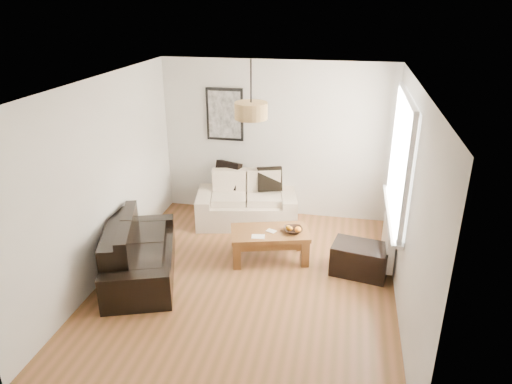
% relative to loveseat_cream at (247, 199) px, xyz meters
% --- Properties ---
extents(floor, '(4.50, 4.50, 0.00)m').
position_rel_loveseat_cream_xyz_m(floor, '(0.40, -1.78, -0.40)').
color(floor, brown).
rests_on(floor, ground).
extents(ceiling, '(3.80, 4.50, 0.00)m').
position_rel_loveseat_cream_xyz_m(ceiling, '(0.40, -1.78, 2.20)').
color(ceiling, white).
rests_on(ceiling, floor).
extents(wall_back, '(3.80, 0.04, 2.60)m').
position_rel_loveseat_cream_xyz_m(wall_back, '(0.40, 0.47, 0.90)').
color(wall_back, silver).
rests_on(wall_back, floor).
extents(wall_front, '(3.80, 0.04, 2.60)m').
position_rel_loveseat_cream_xyz_m(wall_front, '(0.40, -4.03, 0.90)').
color(wall_front, silver).
rests_on(wall_front, floor).
extents(wall_left, '(0.04, 4.50, 2.60)m').
position_rel_loveseat_cream_xyz_m(wall_left, '(-1.50, -1.78, 0.90)').
color(wall_left, silver).
rests_on(wall_left, floor).
extents(wall_right, '(0.04, 4.50, 2.60)m').
position_rel_loveseat_cream_xyz_m(wall_right, '(2.30, -1.78, 0.90)').
color(wall_right, silver).
rests_on(wall_right, floor).
extents(window_bay, '(0.14, 1.90, 1.60)m').
position_rel_loveseat_cream_xyz_m(window_bay, '(2.26, -0.98, 1.20)').
color(window_bay, white).
rests_on(window_bay, wall_right).
extents(radiator, '(0.10, 0.90, 0.52)m').
position_rel_loveseat_cream_xyz_m(radiator, '(2.22, -0.98, -0.02)').
color(radiator, white).
rests_on(radiator, wall_right).
extents(poster, '(0.62, 0.04, 0.87)m').
position_rel_loveseat_cream_xyz_m(poster, '(-0.45, 0.44, 1.30)').
color(poster, black).
rests_on(poster, wall_back).
extents(pendant_shade, '(0.40, 0.40, 0.20)m').
position_rel_loveseat_cream_xyz_m(pendant_shade, '(0.40, -1.48, 1.83)').
color(pendant_shade, tan).
rests_on(pendant_shade, ceiling).
extents(loveseat_cream, '(1.76, 1.19, 0.80)m').
position_rel_loveseat_cream_xyz_m(loveseat_cream, '(0.00, 0.00, 0.00)').
color(loveseat_cream, beige).
rests_on(loveseat_cream, floor).
extents(sofa_leather, '(1.36, 1.91, 0.75)m').
position_rel_loveseat_cream_xyz_m(sofa_leather, '(-1.03, -1.88, -0.03)').
color(sofa_leather, black).
rests_on(sofa_leather, floor).
extents(coffee_table, '(1.21, 0.86, 0.44)m').
position_rel_loveseat_cream_xyz_m(coffee_table, '(0.58, -1.12, -0.18)').
color(coffee_table, brown).
rests_on(coffee_table, floor).
extents(ottoman, '(0.81, 0.60, 0.42)m').
position_rel_loveseat_cream_xyz_m(ottoman, '(1.85, -1.25, -0.19)').
color(ottoman, black).
rests_on(ottoman, floor).
extents(cushion_left, '(0.46, 0.28, 0.44)m').
position_rel_loveseat_cream_xyz_m(cushion_left, '(-0.36, 0.20, 0.33)').
color(cushion_left, black).
rests_on(cushion_left, loveseat_cream).
extents(cushion_right, '(0.42, 0.25, 0.40)m').
position_rel_loveseat_cream_xyz_m(cushion_right, '(0.35, 0.20, 0.31)').
color(cushion_right, black).
rests_on(cushion_right, loveseat_cream).
extents(fruit_bowl, '(0.33, 0.33, 0.07)m').
position_rel_loveseat_cream_xyz_m(fruit_bowl, '(0.91, -1.09, 0.07)').
color(fruit_bowl, black).
rests_on(fruit_bowl, coffee_table).
extents(orange_a, '(0.07, 0.07, 0.06)m').
position_rel_loveseat_cream_xyz_m(orange_a, '(0.87, -1.06, 0.08)').
color(orange_a, orange).
rests_on(orange_a, fruit_bowl).
extents(orange_b, '(0.10, 0.10, 0.09)m').
position_rel_loveseat_cream_xyz_m(orange_b, '(0.98, -1.08, 0.08)').
color(orange_b, orange).
rests_on(orange_b, fruit_bowl).
extents(orange_c, '(0.08, 0.08, 0.07)m').
position_rel_loveseat_cream_xyz_m(orange_c, '(0.84, -1.05, 0.08)').
color(orange_c, orange).
rests_on(orange_c, fruit_bowl).
extents(papers, '(0.19, 0.15, 0.01)m').
position_rel_loveseat_cream_xyz_m(papers, '(0.45, -1.32, 0.04)').
color(papers, white).
rests_on(papers, coffee_table).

